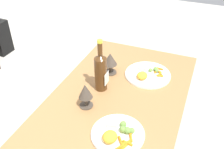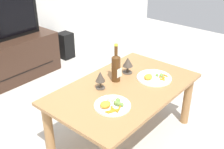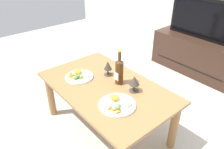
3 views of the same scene
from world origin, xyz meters
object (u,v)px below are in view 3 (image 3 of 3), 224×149
at_px(tv_stand, 197,55).
at_px(wine_bottle, 119,70).
at_px(goblet_right, 134,81).
at_px(tv_screen, 205,19).
at_px(dining_table, 106,94).
at_px(dinner_plate_left, 79,76).
at_px(dinner_plate_right, 117,104).
at_px(goblet_left, 108,66).

height_order(tv_stand, wine_bottle, wine_bottle).
bearing_deg(goblet_right, tv_screen, 100.50).
distance_m(tv_stand, goblet_right, 1.58).
height_order(dining_table, goblet_right, goblet_right).
relative_size(dinner_plate_left, dinner_plate_right, 0.90).
xyz_separation_m(dining_table, dinner_plate_left, (-0.27, -0.10, 0.10)).
distance_m(goblet_left, dinner_plate_right, 0.46).
height_order(dining_table, wine_bottle, wine_bottle).
bearing_deg(goblet_left, dinner_plate_left, -120.19).
bearing_deg(dining_table, goblet_left, 136.11).
height_order(wine_bottle, goblet_right, wine_bottle).
xyz_separation_m(dining_table, tv_stand, (-0.08, 1.64, -0.16)).
relative_size(tv_screen, dinner_plate_right, 3.40).
bearing_deg(wine_bottle, tv_stand, 94.19).
relative_size(wine_bottle, dinner_plate_right, 1.11).
bearing_deg(dinner_plate_right, wine_bottle, 136.07).
bearing_deg(wine_bottle, dinner_plate_right, -43.93).
relative_size(wine_bottle, goblet_left, 2.23).
xyz_separation_m(dining_table, wine_bottle, (0.04, 0.12, 0.21)).
distance_m(wine_bottle, goblet_left, 0.17).
height_order(dining_table, tv_stand, dining_table).
bearing_deg(dinner_plate_left, tv_stand, 83.78).
distance_m(tv_stand, wine_bottle, 1.58).
bearing_deg(dinner_plate_left, dinner_plate_right, 0.22).
height_order(goblet_left, dinner_plate_right, goblet_left).
distance_m(tv_stand, goblet_left, 1.56).
xyz_separation_m(wine_bottle, goblet_left, (-0.17, 0.01, -0.03)).
distance_m(goblet_right, dinner_plate_left, 0.53).
height_order(tv_stand, goblet_left, goblet_left).
distance_m(tv_screen, wine_bottle, 1.54).
xyz_separation_m(tv_stand, dinner_plate_right, (0.34, -1.74, 0.26)).
relative_size(tv_screen, goblet_left, 6.83).
relative_size(wine_bottle, dinner_plate_left, 1.24).
xyz_separation_m(dining_table, goblet_left, (-0.13, 0.13, 0.18)).
xyz_separation_m(tv_screen, dinner_plate_left, (-0.19, -1.74, -0.23)).
relative_size(tv_stand, tv_screen, 1.26).
xyz_separation_m(tv_stand, goblet_left, (-0.06, -1.52, 0.34)).
relative_size(tv_screen, dinner_plate_left, 3.79).
bearing_deg(tv_screen, dinner_plate_right, -79.10).
xyz_separation_m(goblet_left, goblet_right, (0.34, -0.00, 0.00)).
distance_m(dining_table, wine_bottle, 0.24).
distance_m(tv_stand, dinner_plate_right, 1.79).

